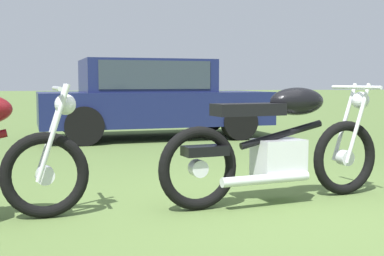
% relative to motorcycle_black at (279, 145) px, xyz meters
% --- Properties ---
extents(ground_plane, '(120.00, 120.00, 0.00)m').
position_rel_motorcycle_black_xyz_m(ground_plane, '(-0.08, -0.36, -0.49)').
color(ground_plane, '#567038').
extents(motorcycle_black, '(2.13, 0.76, 1.02)m').
position_rel_motorcycle_black_xyz_m(motorcycle_black, '(0.00, 0.00, 0.00)').
color(motorcycle_black, black).
rests_on(motorcycle_black, ground).
extents(car_navy, '(4.24, 2.11, 1.43)m').
position_rel_motorcycle_black_xyz_m(car_navy, '(-0.29, 5.30, 0.31)').
color(car_navy, '#161E4C').
rests_on(car_navy, ground).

